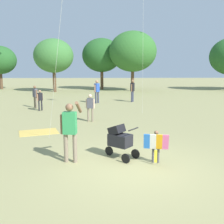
{
  "coord_description": "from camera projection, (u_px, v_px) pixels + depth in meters",
  "views": [
    {
      "loc": [
        -0.8,
        -6.77,
        2.71
      ],
      "look_at": [
        -0.56,
        1.43,
        1.3
      ],
      "focal_mm": 42.13,
      "sensor_mm": 36.0,
      "label": 1
    }
  ],
  "objects": [
    {
      "name": "person_red_shirt",
      "position": [
        35.0,
        95.0,
        17.51
      ],
      "size": [
        0.36,
        0.37,
        1.49
      ],
      "color": "#7F705B",
      "rests_on": "ground"
    },
    {
      "name": "ground_plane",
      "position": [
        134.0,
        168.0,
        7.15
      ],
      "size": [
        120.0,
        120.0,
        0.0
      ],
      "primitive_type": "plane",
      "color": "#938E5B"
    },
    {
      "name": "person_adult_flyer",
      "position": [
        70.0,
        127.0,
        7.41
      ],
      "size": [
        0.6,
        0.52,
        1.78
      ],
      "color": "#7F705B",
      "rests_on": "ground"
    },
    {
      "name": "person_kid_running",
      "position": [
        132.0,
        89.0,
        20.52
      ],
      "size": [
        0.36,
        0.51,
        1.73
      ],
      "color": "#33384C",
      "rests_on": "ground"
    },
    {
      "name": "person_sitting_far",
      "position": [
        90.0,
        105.0,
        13.09
      ],
      "size": [
        0.44,
        0.23,
        1.38
      ],
      "color": "#7F705B",
      "rests_on": "ground"
    },
    {
      "name": "picnic_blanket",
      "position": [
        39.0,
        132.0,
        11.03
      ],
      "size": [
        1.82,
        1.53,
        0.02
      ],
      "primitive_type": "cube",
      "rotation": [
        0.0,
        0.0,
        0.33
      ],
      "color": "gold",
      "rests_on": "ground"
    },
    {
      "name": "stroller",
      "position": [
        120.0,
        138.0,
        7.83
      ],
      "size": [
        1.03,
        0.92,
        1.03
      ],
      "color": "black",
      "rests_on": "ground"
    },
    {
      "name": "child_with_butterfly_kite",
      "position": [
        156.0,
        144.0,
        7.4
      ],
      "size": [
        0.7,
        0.4,
        0.94
      ],
      "color": "#4C4C51",
      "rests_on": "ground"
    },
    {
      "name": "treeline_distant",
      "position": [
        148.0,
        56.0,
        30.17
      ],
      "size": [
        36.62,
        7.46,
        6.68
      ],
      "color": "brown",
      "rests_on": "ground"
    },
    {
      "name": "person_back_turned",
      "position": [
        97.0,
        90.0,
        19.77
      ],
      "size": [
        0.41,
        0.46,
        1.74
      ],
      "color": "#33384C",
      "rests_on": "ground"
    },
    {
      "name": "person_couple_left",
      "position": [
        40.0,
        99.0,
        16.4
      ],
      "size": [
        0.32,
        0.33,
        1.3
      ],
      "color": "#232328",
      "rests_on": "ground"
    }
  ]
}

